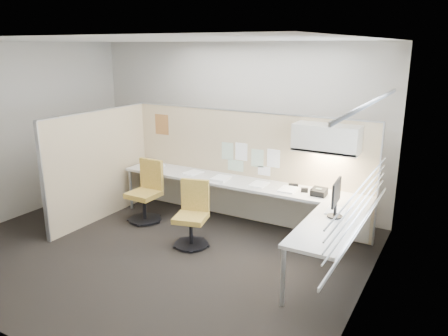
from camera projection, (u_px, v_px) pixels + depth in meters
The scene contains 26 objects.
floor at pixel (158, 248), 6.11m from camera, with size 5.50×4.50×0.01m, color black.
ceiling at pixel (148, 39), 5.35m from camera, with size 5.50×4.50×0.01m, color white.
wall_back at pixel (234, 125), 7.61m from camera, with size 5.50×0.02×2.80m, color beige.
wall_left at pixel (18, 131), 7.03m from camera, with size 0.02×4.50×2.80m, color beige.
wall_right at pixel (368, 182), 4.43m from camera, with size 0.02×4.50×2.80m, color beige.
window_pane at pixel (367, 167), 4.40m from camera, with size 0.01×2.80×1.30m, color #98A3B1.
partition_back at pixel (245, 167), 6.95m from camera, with size 4.10×0.06×1.75m, color #C8B48B.
partition_left at pixel (100, 166), 7.00m from camera, with size 0.06×2.20×1.75m, color #C8B48B.
desk at pixel (253, 195), 6.45m from camera, with size 4.00×2.07×0.73m.
overhead_bin at pixel (327, 138), 5.96m from camera, with size 0.90×0.36×0.38m, color beige.
task_light_strip at pixel (326, 153), 6.02m from camera, with size 0.60×0.06×0.02m, color #FFEABF.
pinned_papers at pixel (249, 158), 6.84m from camera, with size 1.01×0.00×0.47m.
poster at pixel (162, 124), 7.53m from camera, with size 0.28×0.00×0.35m, color orange.
chair_left at pixel (147, 193), 6.99m from camera, with size 0.51×0.51×0.97m.
chair_right at pixel (192, 216), 6.12m from camera, with size 0.52×0.54×0.91m.
monitor at pixel (336, 196), 5.21m from camera, with size 0.18×0.44×0.46m.
phone at pixel (319, 192), 6.03m from camera, with size 0.21×0.21×0.12m.
stapler at pixel (293, 185), 6.40m from camera, with size 0.14×0.04×0.05m, color black.
tape_dispenser at pixel (305, 190), 6.17m from camera, with size 0.10×0.06×0.06m, color black.
coat_hook at pixel (54, 140), 6.24m from camera, with size 0.18×0.42×1.29m.
paper_stack_0 at pixel (155, 167), 7.43m from camera, with size 0.23×0.30×0.03m, color white.
paper_stack_1 at pixel (193, 173), 7.09m from camera, with size 0.23×0.30×0.02m, color white.
paper_stack_2 at pixel (221, 179), 6.75m from camera, with size 0.23×0.30×0.04m, color white.
paper_stack_3 at pixel (259, 184), 6.51m from camera, with size 0.23×0.30×0.02m, color white.
paper_stack_4 at pixel (288, 190), 6.26m from camera, with size 0.23×0.30×0.02m, color white.
paper_stack_5 at pixel (336, 211), 5.45m from camera, with size 0.23×0.30×0.02m, color white.
Camera 1 is at (3.55, -4.40, 2.73)m, focal length 35.00 mm.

